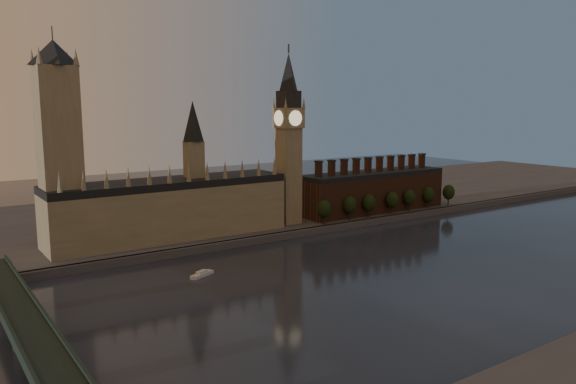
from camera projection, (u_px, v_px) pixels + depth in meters
name	position (u px, v px, depth m)	size (l,w,h in m)	color
ground	(409.00, 276.00, 250.67)	(900.00, 900.00, 0.00)	black
north_bank	(222.00, 210.00, 395.37)	(900.00, 182.00, 4.00)	#48494E
palace_of_westminster	(171.00, 206.00, 304.89)	(130.00, 30.30, 74.00)	gray
victoria_tower	(59.00, 140.00, 268.07)	(24.00, 24.00, 108.00)	gray
big_ben	(289.00, 137.00, 337.02)	(15.00, 15.00, 107.00)	gray
chimney_block	(373.00, 191.00, 382.22)	(110.00, 25.00, 37.00)	#4A2C1C
embankment_tree_0	(324.00, 209.00, 339.31)	(8.60, 8.60, 14.88)	black
embankment_tree_1	(350.00, 205.00, 352.19)	(8.60, 8.60, 14.88)	black
embankment_tree_2	(369.00, 203.00, 360.67)	(8.60, 8.60, 14.88)	black
embankment_tree_3	(392.00, 200.00, 371.46)	(8.60, 8.60, 14.88)	black
embankment_tree_4	(409.00, 197.00, 381.16)	(8.60, 8.60, 14.88)	black
embankment_tree_5	(428.00, 195.00, 392.72)	(8.60, 8.60, 14.88)	black
embankment_tree_6	(449.00, 192.00, 403.52)	(8.60, 8.60, 14.88)	black
westminster_bridge	(37.00, 347.00, 160.67)	(14.00, 200.00, 11.55)	black
river_boat	(202.00, 274.00, 251.16)	(12.74, 8.21, 2.47)	silver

